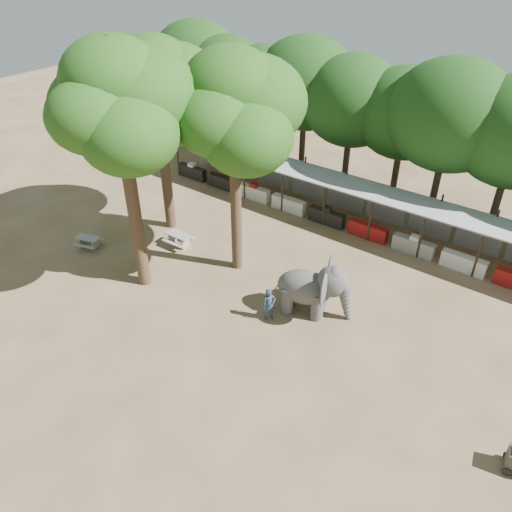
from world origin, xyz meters
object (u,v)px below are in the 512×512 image
Objects in this scene: elephant at (314,288)px; handler at (269,305)px; yard_tree_left at (157,90)px; picnic_table_far at (179,238)px; yard_tree_back at (234,110)px; yard_tree_center at (119,105)px; picnic_table_near at (88,241)px.

elephant is 2.26× the size of handler.
picnic_table_far is at bearing -36.07° from yard_tree_left.
yard_tree_left is 0.97× the size of yard_tree_back.
yard_tree_back reaches higher than elephant.
picnic_table_far is (-9.28, 0.51, -0.93)m from elephant.
yard_tree_back is 2.98× the size of elephant.
yard_tree_center is (3.00, -5.00, 1.01)m from yard_tree_left.
yard_tree_left is at bearing 107.27° from handler.
yard_tree_left is at bearing 120.96° from yard_tree_center.
yard_tree_back is (3.00, 4.00, -0.67)m from yard_tree_center.
picnic_table_far is at bearing 20.82° from picnic_table_near.
elephant reaches higher than picnic_table_near.
yard_tree_left reaches higher than handler.
yard_tree_back reaches higher than handler.
picnic_table_near is 5.18m from picnic_table_far.
handler is at bearing -34.00° from yard_tree_back.
elephant is 13.63m from picnic_table_near.
elephant reaches higher than handler.
yard_tree_left reaches higher than picnic_table_near.
elephant is 2.52× the size of picnic_table_far.
yard_tree_center reaches higher than picnic_table_far.
elephant is at bearing 19.36° from yard_tree_center.
handler is at bearing 10.40° from yard_tree_center.
elephant is 9.34m from picnic_table_far.
yard_tree_left is 13.42m from elephant.
yard_tree_back is 9.10m from handler.
yard_tree_left reaches higher than picnic_table_far.
handler is at bearing -17.05° from picnic_table_far.
elephant reaches higher than picnic_table_far.
yard_tree_center reaches higher than yard_tree_back.
yard_tree_back is 8.96m from picnic_table_far.
yard_tree_left is 6.72× the size of picnic_table_near.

